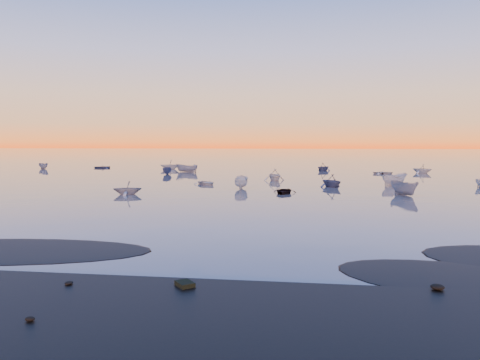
# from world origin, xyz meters

# --- Properties ---
(ground) EXTENTS (600.00, 600.00, 0.00)m
(ground) POSITION_xyz_m (0.00, 100.00, 0.00)
(ground) COLOR #6D615B
(ground) RESTS_ON ground
(mud_lobes) EXTENTS (140.00, 6.00, 0.07)m
(mud_lobes) POSITION_xyz_m (0.00, -1.00, 0.01)
(mud_lobes) COLOR black
(mud_lobes) RESTS_ON ground
(moored_fleet) EXTENTS (124.00, 58.00, 1.20)m
(moored_fleet) POSITION_xyz_m (0.00, 53.00, 0.00)
(moored_fleet) COLOR beige
(moored_fleet) RESTS_ON ground
(boat_near_center) EXTENTS (4.26, 4.50, 1.51)m
(boat_near_center) POSITION_xyz_m (15.12, 40.87, 0.00)
(boat_near_center) COLOR beige
(boat_near_center) RESTS_ON ground
(boat_near_right) EXTENTS (3.70, 3.38, 1.22)m
(boat_near_right) POSITION_xyz_m (7.00, 37.54, 0.00)
(boat_near_right) COLOR navy
(boat_near_right) RESTS_ON ground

